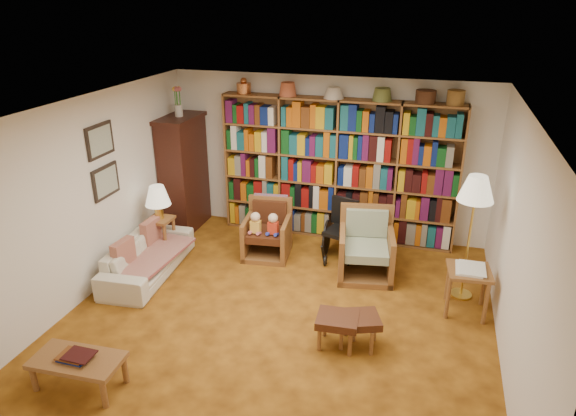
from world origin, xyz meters
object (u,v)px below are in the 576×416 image
at_px(sofa, 148,257).
at_px(wheelchair, 343,232).
at_px(side_table_lamp, 161,229).
at_px(armchair_sage, 367,249).
at_px(floor_lamp, 476,194).
at_px(footstool_b, 359,322).
at_px(side_table_papers, 469,277).
at_px(footstool_a, 337,322).
at_px(coffee_table, 78,362).
at_px(armchair_leather, 269,232).

height_order(sofa, wheelchair, wheelchair).
xyz_separation_m(side_table_lamp, armchair_sage, (3.00, 0.31, -0.06)).
distance_m(floor_lamp, footstool_b, 2.10).
distance_m(sofa, side_table_papers, 4.21).
bearing_deg(floor_lamp, side_table_papers, -85.74).
relative_size(footstool_a, coffee_table, 0.52).
bearing_deg(side_table_lamp, armchair_sage, 5.98).
relative_size(floor_lamp, footstool_b, 3.01).
distance_m(armchair_leather, footstool_b, 2.46).
xyz_separation_m(armchair_sage, wheelchair, (-0.41, 0.37, 0.05)).
distance_m(armchair_sage, wheelchair, 0.55).
relative_size(floor_lamp, coffee_table, 1.82).
height_order(armchair_sage, floor_lamp, floor_lamp).
bearing_deg(footstool_b, floor_lamp, 51.01).
bearing_deg(armchair_leather, footstool_a, -53.32).
bearing_deg(coffee_table, wheelchair, 60.26).
bearing_deg(footstool_b, wheelchair, 105.65).
relative_size(side_table_lamp, footstool_b, 1.07).
bearing_deg(armchair_leather, coffee_table, -105.32).
height_order(armchair_leather, armchair_sage, armchair_sage).
xyz_separation_m(wheelchair, footstool_a, (0.34, -2.10, -0.09)).
bearing_deg(sofa, coffee_table, -170.97).
bearing_deg(wheelchair, coffee_table, -119.74).
bearing_deg(armchair_sage, wheelchair, 138.14).
relative_size(wheelchair, floor_lamp, 0.54).
bearing_deg(side_table_papers, sofa, -176.49).
relative_size(wheelchair, footstool_a, 1.87).
height_order(armchair_leather, wheelchair, wheelchair).
distance_m(sofa, footstool_b, 3.15).
distance_m(armchair_sage, coffee_table, 3.89).
height_order(floor_lamp, side_table_papers, floor_lamp).
xyz_separation_m(sofa, wheelchair, (2.49, 1.26, 0.15)).
xyz_separation_m(armchair_leather, side_table_papers, (2.79, -0.80, 0.14)).
distance_m(side_table_lamp, armchair_leather, 1.59).
bearing_deg(footstool_a, sofa, 163.42).
distance_m(side_table_lamp, footstool_b, 3.43).
distance_m(armchair_leather, side_table_papers, 2.91).
relative_size(side_table_papers, footstool_b, 1.12).
distance_m(side_table_lamp, footstool_a, 3.26).
height_order(floor_lamp, footstool_b, floor_lamp).
bearing_deg(armchair_sage, side_table_papers, -25.83).
relative_size(side_table_papers, footstool_a, 1.29).
height_order(side_table_papers, coffee_table, side_table_papers).
bearing_deg(sofa, floor_lamp, -85.95).
bearing_deg(side_table_lamp, sofa, -80.11).
relative_size(armchair_leather, footstool_a, 1.78).
xyz_separation_m(floor_lamp, side_table_papers, (0.03, -0.36, -0.93)).
bearing_deg(armchair_leather, side_table_papers, -16.09).
bearing_deg(floor_lamp, armchair_sage, 168.03).
bearing_deg(side_table_lamp, side_table_papers, -4.20).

